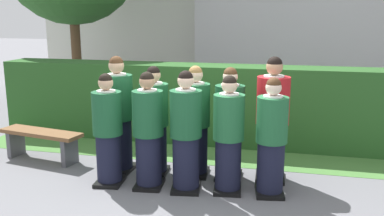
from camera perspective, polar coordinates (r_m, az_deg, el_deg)
name	(u,v)px	position (r m, az deg, el deg)	size (l,w,h in m)	color
ground_plane	(187,189)	(5.84, -0.61, -10.66)	(60.00, 60.00, 0.00)	slate
student_front_row_0	(108,133)	(5.88, -11.12, -3.22)	(0.40, 0.47, 1.53)	black
student_front_row_1	(148,133)	(5.70, -5.85, -3.37)	(0.41, 0.48, 1.57)	black
student_front_row_2	(186,135)	(5.56, -0.83, -3.55)	(0.43, 0.51, 1.59)	black
student_front_row_3	(229,137)	(5.55, 4.88, -3.93)	(0.40, 0.48, 1.54)	black
student_front_row_4	(271,140)	(5.52, 10.51, -4.23)	(0.42, 0.49, 1.53)	black
student_rear_row_0	(118,117)	(6.34, -9.77, -1.20)	(0.44, 0.53, 1.71)	black
student_rear_row_1	(154,123)	(6.17, -5.03, -2.06)	(0.41, 0.48, 1.58)	black
student_rear_row_2	(195,124)	(6.09, 0.45, -2.14)	(0.41, 0.48, 1.59)	black
student_rear_row_3	(229,126)	(6.01, 4.99, -2.43)	(0.41, 0.51, 1.58)	black
student_in_red_blazer	(272,122)	(6.02, 10.61, -1.85)	(0.45, 0.52, 1.73)	black
hedge	(217,104)	(7.68, 3.35, 0.49)	(8.12, 0.70, 1.40)	#285623
wooden_bench	(41,139)	(7.21, -19.41, -3.89)	(1.44, 0.60, 0.48)	brown
lawn_strip	(208,155)	(7.11, 2.14, -6.32)	(8.12, 0.90, 0.01)	#477A38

